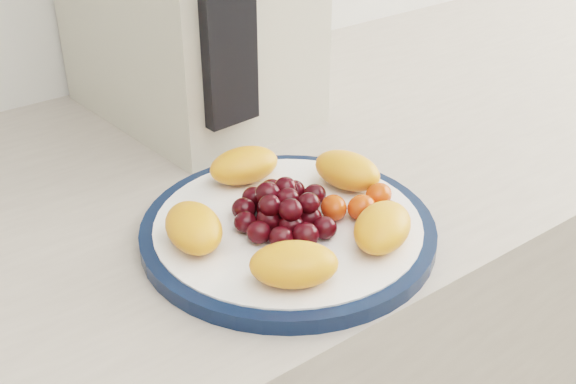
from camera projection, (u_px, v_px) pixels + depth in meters
plate_rim at (288, 230)px, 0.69m from camera, size 0.28×0.28×0.01m
plate_face at (288, 229)px, 0.69m from camera, size 0.25×0.25×0.02m
fruit_plate at (295, 208)px, 0.67m from camera, size 0.24×0.24×0.04m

